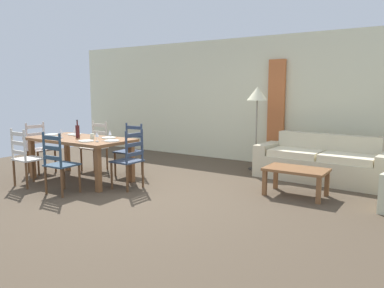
% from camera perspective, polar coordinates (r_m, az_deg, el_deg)
% --- Properties ---
extents(ground_plane, '(9.60, 9.60, 0.02)m').
position_cam_1_polar(ground_plane, '(5.90, -7.07, -7.45)').
color(ground_plane, '#4D3F2F').
extents(wall_far, '(9.60, 0.16, 2.70)m').
position_cam_1_polar(wall_far, '(8.47, 7.49, 6.62)').
color(wall_far, beige).
rests_on(wall_far, ground_plane).
extents(curtain_panel_left, '(0.35, 0.08, 2.20)m').
position_cam_1_polar(curtain_panel_left, '(8.00, 12.68, 4.60)').
color(curtain_panel_left, '#C66836').
rests_on(curtain_panel_left, ground_plane).
extents(dining_table, '(1.90, 0.96, 0.75)m').
position_cam_1_polar(dining_table, '(6.82, -16.68, 0.17)').
color(dining_table, brown).
rests_on(dining_table, ground_plane).
extents(dining_chair_near_left, '(0.43, 0.41, 0.96)m').
position_cam_1_polar(dining_chair_near_left, '(6.73, -23.97, -1.91)').
color(dining_chair_near_left, beige).
rests_on(dining_chair_near_left, ground_plane).
extents(dining_chair_near_right, '(0.44, 0.42, 0.96)m').
position_cam_1_polar(dining_chair_near_right, '(6.01, -19.58, -2.81)').
color(dining_chair_near_right, '#2A4258').
rests_on(dining_chair_near_right, ground_plane).
extents(dining_chair_far_left, '(0.43, 0.41, 0.96)m').
position_cam_1_polar(dining_chair_far_left, '(7.68, -14.44, -0.27)').
color(dining_chair_far_left, beige).
rests_on(dining_chair_far_left, ground_plane).
extents(dining_chair_far_right, '(0.43, 0.41, 0.96)m').
position_cam_1_polar(dining_chair_far_right, '(7.06, -9.39, -0.85)').
color(dining_chair_far_right, navy).
rests_on(dining_chair_far_right, ground_plane).
extents(dining_chair_head_west, '(0.42, 0.44, 0.96)m').
position_cam_1_polar(dining_chair_head_west, '(7.77, -22.21, -0.53)').
color(dining_chair_head_west, beige).
rests_on(dining_chair_head_west, ground_plane).
extents(dining_chair_head_east, '(0.41, 0.43, 0.96)m').
position_cam_1_polar(dining_chair_head_east, '(6.06, -9.52, -2.35)').
color(dining_chair_head_east, '#303F56').
rests_on(dining_chair_head_east, ground_plane).
extents(dinner_plate_near_left, '(0.24, 0.24, 0.02)m').
position_cam_1_polar(dinner_plate_near_left, '(7.01, -20.65, 0.98)').
color(dinner_plate_near_left, white).
rests_on(dinner_plate_near_left, dining_table).
extents(fork_near_left, '(0.03, 0.17, 0.01)m').
position_cam_1_polar(fork_near_left, '(7.13, -21.36, 1.01)').
color(fork_near_left, silver).
rests_on(fork_near_left, dining_table).
extents(dinner_plate_near_right, '(0.24, 0.24, 0.02)m').
position_cam_1_polar(dinner_plate_near_right, '(6.31, -15.83, 0.44)').
color(dinner_plate_near_right, white).
rests_on(dinner_plate_near_right, dining_table).
extents(fork_near_right, '(0.02, 0.17, 0.01)m').
position_cam_1_polar(fork_near_right, '(6.42, -16.70, 0.49)').
color(fork_near_right, silver).
rests_on(fork_near_right, dining_table).
extents(dinner_plate_far_left, '(0.24, 0.24, 0.02)m').
position_cam_1_polar(dinner_plate_far_left, '(7.31, -17.48, 1.41)').
color(dinner_plate_far_left, white).
rests_on(dinner_plate_far_left, dining_table).
extents(fork_far_left, '(0.02, 0.17, 0.01)m').
position_cam_1_polar(fork_far_left, '(7.43, -18.21, 1.43)').
color(fork_far_left, silver).
rests_on(fork_far_left, dining_table).
extents(dinner_plate_far_right, '(0.24, 0.24, 0.02)m').
position_cam_1_polar(dinner_plate_far_right, '(6.64, -12.57, 0.94)').
color(dinner_plate_far_right, white).
rests_on(dinner_plate_far_right, dining_table).
extents(fork_far_right, '(0.02, 0.17, 0.01)m').
position_cam_1_polar(fork_far_right, '(6.75, -13.45, 0.97)').
color(fork_far_right, silver).
rests_on(fork_far_right, dining_table).
extents(dinner_plate_head_west, '(0.24, 0.24, 0.02)m').
position_cam_1_polar(dinner_plate_head_west, '(7.42, -20.59, 1.36)').
color(dinner_plate_head_west, white).
rests_on(dinner_plate_head_west, dining_table).
extents(fork_head_west, '(0.03, 0.17, 0.01)m').
position_cam_1_polar(fork_head_west, '(7.54, -21.26, 1.38)').
color(fork_head_west, silver).
rests_on(fork_head_west, dining_table).
extents(dinner_plate_head_east, '(0.24, 0.24, 0.02)m').
position_cam_1_polar(dinner_plate_head_east, '(6.23, -12.10, 0.48)').
color(dinner_plate_head_east, white).
rests_on(dinner_plate_head_east, dining_table).
extents(fork_head_east, '(0.02, 0.17, 0.01)m').
position_cam_1_polar(fork_head_east, '(6.34, -13.05, 0.53)').
color(fork_head_east, silver).
rests_on(fork_head_east, dining_table).
extents(wine_bottle, '(0.07, 0.07, 0.32)m').
position_cam_1_polar(wine_bottle, '(6.82, -17.01, 1.89)').
color(wine_bottle, '#471919').
rests_on(wine_bottle, dining_table).
extents(wine_glass_near_left, '(0.06, 0.06, 0.16)m').
position_cam_1_polar(wine_glass_near_left, '(6.93, -19.33, 1.82)').
color(wine_glass_near_left, white).
rests_on(wine_glass_near_left, dining_table).
extents(wine_glass_near_right, '(0.06, 0.06, 0.16)m').
position_cam_1_polar(wine_glass_near_right, '(6.26, -14.27, 1.38)').
color(wine_glass_near_right, white).
rests_on(wine_glass_near_right, dining_table).
extents(wine_glass_far_left, '(0.06, 0.06, 0.16)m').
position_cam_1_polar(wine_glass_far_left, '(7.13, -17.45, 2.07)').
color(wine_glass_far_left, white).
rests_on(wine_glass_far_left, dining_table).
extents(wine_glass_far_right, '(0.06, 0.06, 0.16)m').
position_cam_1_polar(wine_glass_far_right, '(6.45, -12.39, 1.65)').
color(wine_glass_far_right, white).
rests_on(wine_glass_far_right, dining_table).
extents(coffee_cup_primary, '(0.07, 0.07, 0.09)m').
position_cam_1_polar(coffee_cup_primary, '(6.62, -14.95, 1.15)').
color(coffee_cup_primary, beige).
rests_on(coffee_cup_primary, dining_table).
extents(couch, '(2.32, 0.92, 0.80)m').
position_cam_1_polar(couch, '(6.96, 19.33, -2.89)').
color(couch, beige).
rests_on(couch, ground_plane).
extents(coffee_table, '(0.90, 0.56, 0.42)m').
position_cam_1_polar(coffee_table, '(5.83, 15.57, -4.21)').
color(coffee_table, brown).
rests_on(coffee_table, ground_plane).
extents(standing_lamp, '(0.40, 0.40, 1.64)m').
position_cam_1_polar(standing_lamp, '(7.45, 9.90, 6.82)').
color(standing_lamp, '#332D28').
rests_on(standing_lamp, ground_plane).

